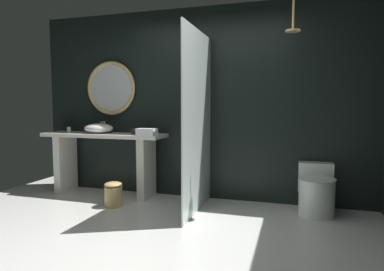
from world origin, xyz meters
TOP-DOWN VIEW (x-y plane):
  - ground_plane at (0.00, 0.00)m, footprint 5.76×5.76m
  - back_wall_panel at (0.00, 1.90)m, footprint 4.80×0.10m
  - vanity_counter at (-1.32, 1.59)m, footprint 1.79×0.48m
  - vessel_sink at (-1.40, 1.58)m, footprint 0.42×0.35m
  - tumbler_cup at (-1.89, 1.56)m, footprint 0.06×0.06m
  - tissue_box at (-0.79, 1.61)m, footprint 0.14×0.14m
  - round_wall_mirror at (-1.32, 1.81)m, footprint 0.79×0.06m
  - shower_glass_panel at (0.17, 1.26)m, footprint 0.02×1.19m
  - rain_shower_head at (1.23, 1.43)m, footprint 0.17×0.17m
  - toilet at (1.54, 1.57)m, footprint 0.42×0.62m
  - waste_bin at (-0.91, 1.11)m, footprint 0.23×0.23m
  - folded_hand_towel at (-0.58, 1.45)m, footprint 0.25×0.19m

SIDE VIEW (x-z plane):
  - ground_plane at x=0.00m, z-range 0.00..0.00m
  - waste_bin at x=-0.91m, z-range 0.00..0.32m
  - toilet at x=1.54m, z-range -0.01..0.57m
  - vanity_counter at x=-1.32m, z-range 0.14..1.02m
  - tissue_box at x=-0.79m, z-range 0.89..0.96m
  - tumbler_cup at x=-1.89m, z-range 0.89..0.97m
  - folded_hand_towel at x=-0.58m, z-range 0.89..0.98m
  - vessel_sink at x=-1.40m, z-range 0.87..1.04m
  - shower_glass_panel at x=0.17m, z-range 0.00..2.16m
  - back_wall_panel at x=0.00m, z-range 0.00..2.60m
  - round_wall_mirror at x=-1.32m, z-range 1.14..1.93m
  - rain_shower_head at x=1.23m, z-range 1.97..2.37m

